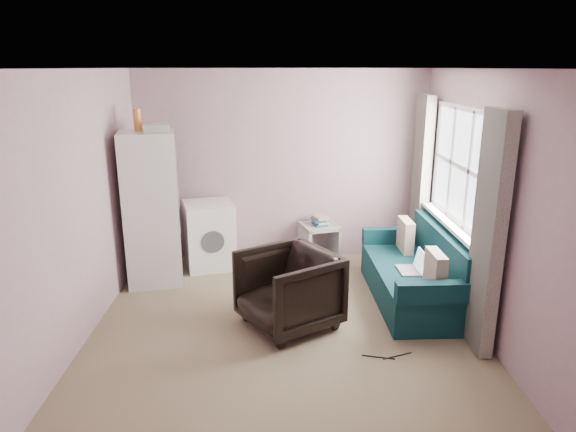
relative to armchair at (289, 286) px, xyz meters
name	(u,v)px	position (x,y,z in m)	size (l,w,h in m)	color
room	(286,208)	(-0.02, -0.07, 0.82)	(3.84, 4.24, 2.54)	#7B6A50
armchair	(289,286)	(0.00, 0.00, 0.00)	(0.83, 0.78, 0.86)	black
fridge	(152,208)	(-1.58, 1.18, 0.49)	(0.74, 0.73, 2.06)	silver
washing_machine	(209,234)	(-0.98, 1.64, 0.02)	(0.74, 0.74, 0.85)	silver
side_table	(319,240)	(0.46, 1.80, -0.14)	(0.56, 0.56, 0.62)	gray
sofa	(418,275)	(1.45, 0.55, -0.13)	(0.85, 1.83, 0.81)	#0C3339
window_dressing	(449,203)	(1.74, 0.62, 0.68)	(0.17, 2.62, 2.18)	white
floor_cables	(388,356)	(0.88, -0.62, -0.42)	(0.46, 0.12, 0.01)	black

